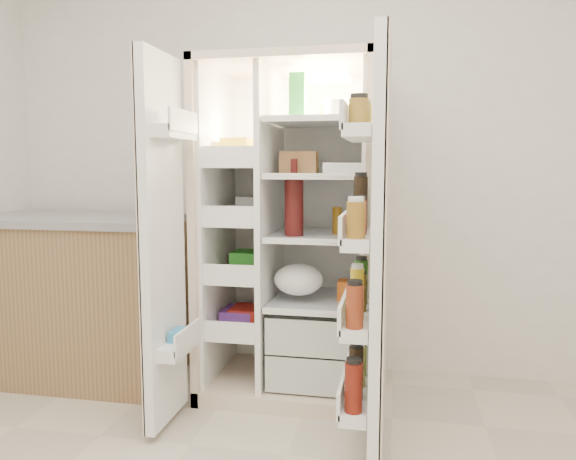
# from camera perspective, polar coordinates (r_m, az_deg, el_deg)

# --- Properties ---
(wall_back) EXTENTS (4.00, 0.02, 2.70)m
(wall_back) POSITION_cam_1_polar(r_m,az_deg,el_deg) (3.34, 3.66, 8.39)
(wall_back) COLOR white
(wall_back) RESTS_ON floor
(refrigerator) EXTENTS (0.92, 0.70, 1.80)m
(refrigerator) POSITION_cam_1_polar(r_m,az_deg,el_deg) (3.05, 0.74, -2.84)
(refrigerator) COLOR beige
(refrigerator) RESTS_ON floor
(freezer_door) EXTENTS (0.15, 0.40, 1.72)m
(freezer_door) POSITION_cam_1_polar(r_m,az_deg,el_deg) (2.61, -12.90, -1.35)
(freezer_door) COLOR white
(freezer_door) RESTS_ON floor
(fridge_door) EXTENTS (0.17, 0.58, 1.72)m
(fridge_door) POSITION_cam_1_polar(r_m,az_deg,el_deg) (2.29, 9.08, -2.76)
(fridge_door) COLOR white
(fridge_door) RESTS_ON floor
(kitchen_counter) EXTENTS (1.32, 0.71, 0.96)m
(kitchen_counter) POSITION_cam_1_polar(r_m,az_deg,el_deg) (3.53, -21.97, -6.37)
(kitchen_counter) COLOR olive
(kitchen_counter) RESTS_ON floor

